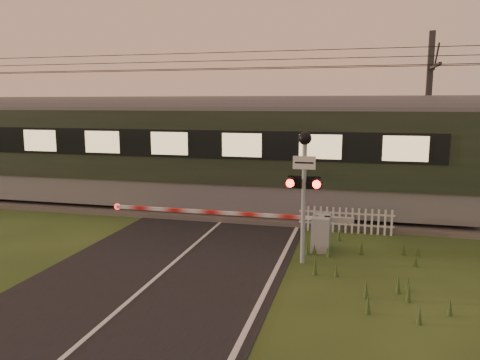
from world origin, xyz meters
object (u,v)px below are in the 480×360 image
(boom_gate, at_px, (306,230))
(catenary_mast, at_px, (427,119))
(crossing_signal, at_px, (304,174))
(picket_fence, at_px, (346,220))

(boom_gate, relative_size, catenary_mast, 1.08)
(boom_gate, bearing_deg, crossing_signal, -87.65)
(boom_gate, relative_size, picket_fence, 2.43)
(boom_gate, xyz_separation_m, crossing_signal, (0.05, -1.23, 1.83))
(picket_fence, xyz_separation_m, catenary_mast, (2.86, 4.12, 3.18))
(crossing_signal, height_order, catenary_mast, catenary_mast)
(crossing_signal, relative_size, catenary_mast, 0.51)
(boom_gate, bearing_deg, catenary_mast, 57.40)
(boom_gate, distance_m, catenary_mast, 7.94)
(picket_fence, distance_m, catenary_mast, 5.94)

